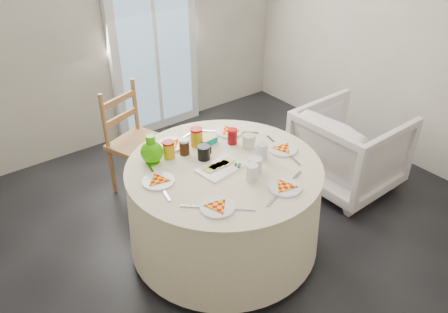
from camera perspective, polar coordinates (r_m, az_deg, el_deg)
floor at (r=3.56m, az=2.22°, el=-9.73°), size 4.00×4.00×0.00m
wall_back at (r=4.51m, az=-14.47°, el=17.36°), size 4.00×0.02×2.60m
wall_right at (r=4.37m, az=24.20°, el=15.17°), size 0.02×4.00×2.60m
glass_door at (r=4.70m, az=-9.23°, el=15.32°), size 1.00×0.08×2.10m
table at (r=3.21m, az=0.00°, el=-6.44°), size 1.40×1.40×0.71m
wooden_chair at (r=3.84m, az=-11.07°, el=1.71°), size 0.55×0.54×0.97m
armchair at (r=4.01m, az=16.09°, el=1.09°), size 0.77×0.82×0.83m
place_settings at (r=2.98m, az=0.00°, el=-0.49°), size 1.45×1.45×0.02m
jar_cluster at (r=3.12m, az=-3.15°, el=2.18°), size 0.56×0.31×0.16m
butter_tub at (r=3.23m, az=-2.22°, el=2.63°), size 0.15×0.11×0.05m
green_pitcher at (r=3.01m, az=-9.51°, el=1.57°), size 0.20×0.20×0.20m
cheese_platter at (r=2.95m, az=-0.38°, el=-0.88°), size 0.34×0.24×0.04m
mugs_glasses at (r=3.04m, az=1.41°, el=1.13°), size 0.69×0.69×0.12m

